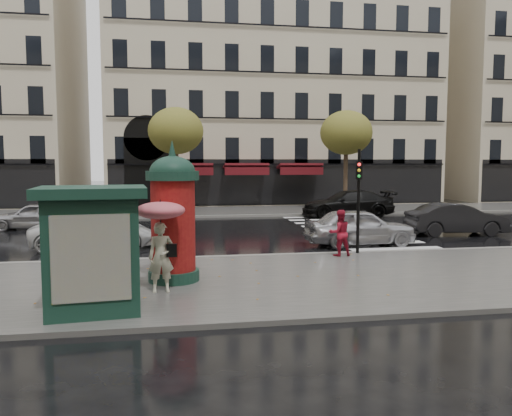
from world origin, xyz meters
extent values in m
plane|color=black|center=(0.00, 0.00, 0.00)|extent=(160.00, 160.00, 0.00)
cube|color=#474744|center=(0.00, -0.50, 0.06)|extent=(90.00, 7.00, 0.12)
cube|color=#474744|center=(0.00, 19.00, 0.06)|extent=(90.00, 6.00, 0.12)
cube|color=slate|center=(0.00, 3.00, 0.07)|extent=(90.00, 0.25, 0.14)
cube|color=slate|center=(0.00, 16.00, 0.07)|extent=(90.00, 0.25, 0.14)
cube|color=silver|center=(6.00, 9.60, 0.01)|extent=(3.60, 11.75, 0.01)
cube|color=#B7A88C|center=(6.00, 30.00, 10.00)|extent=(26.00, 14.00, 20.00)
cylinder|color=#38281C|center=(-2.00, 18.00, 2.60)|extent=(0.28, 0.28, 5.20)
ellipsoid|color=#46641F|center=(-2.00, 18.00, 5.20)|extent=(3.40, 3.40, 2.89)
cylinder|color=#38281C|center=(9.00, 18.00, 2.60)|extent=(0.28, 0.28, 5.20)
ellipsoid|color=#46641F|center=(9.00, 18.00, 5.20)|extent=(3.40, 3.40, 2.89)
imported|color=beige|center=(-2.58, -1.38, 0.97)|extent=(0.66, 0.47, 1.69)
cylinder|color=black|center=(-2.58, -1.38, 1.53)|extent=(0.02, 0.02, 1.07)
ellipsoid|color=#BC2357|center=(-2.58, -1.38, 2.09)|extent=(1.17, 1.17, 0.41)
cone|color=black|center=(-2.58, -1.38, 2.33)|extent=(0.04, 0.04, 0.09)
cube|color=black|center=(-2.33, -1.45, 1.14)|extent=(0.25, 0.11, 0.32)
imported|color=maroon|center=(3.20, 2.40, 0.89)|extent=(0.79, 0.64, 1.55)
imported|color=#430D19|center=(-3.86, 2.22, 0.90)|extent=(0.80, 0.54, 1.57)
cylinder|color=#133327|center=(-2.28, -0.24, 0.26)|extent=(1.34, 1.34, 0.29)
cylinder|color=maroon|center=(-2.28, -0.24, 1.60)|extent=(1.15, 1.15, 2.39)
cylinder|color=#133327|center=(-2.28, -0.24, 2.89)|extent=(1.38, 1.38, 0.24)
ellipsoid|color=#133327|center=(-2.28, -0.24, 2.99)|extent=(1.19, 1.19, 0.83)
cone|color=#133327|center=(-2.28, -0.24, 3.61)|extent=(0.19, 0.19, 0.43)
cylinder|color=black|center=(4.00, 2.80, 1.90)|extent=(0.11, 0.11, 3.57)
cube|color=black|center=(3.93, 2.62, 2.98)|extent=(0.27, 0.23, 0.62)
cube|color=#133327|center=(-3.94, -2.73, 1.32)|extent=(1.95, 1.65, 2.39)
cube|color=#133327|center=(-3.94, -2.73, 2.63)|extent=(2.33, 2.02, 0.21)
imported|color=#B3B3B8|center=(4.94, 5.03, 0.73)|extent=(4.34, 1.82, 1.47)
imported|color=black|center=(10.27, 6.96, 0.72)|extent=(4.47, 1.88, 1.44)
imported|color=silver|center=(-5.20, 5.99, 0.64)|extent=(4.72, 2.45, 1.27)
imported|color=black|center=(8.08, 15.00, 0.79)|extent=(5.55, 2.42, 1.59)
imported|color=#A5A4A9|center=(-8.92, 12.18, 0.66)|extent=(3.93, 1.67, 1.32)
camera|label=1|loc=(-2.31, -13.40, 3.22)|focal=35.00mm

